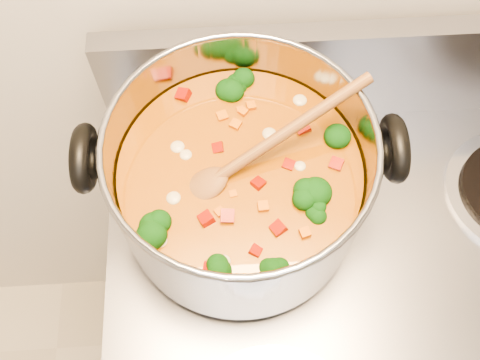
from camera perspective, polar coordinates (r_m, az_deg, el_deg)
The scene contains 3 objects.
stockpot at distance 0.62m, azimuth -0.01°, elevation -0.02°, with size 0.35×0.29×0.17m.
wooden_spoon at distance 0.58m, azimuth 0.63°, elevation 2.26°, with size 0.22×0.12×0.09m.
cooktop_crumbs at distance 0.67m, azimuth -12.72°, elevation -14.52°, with size 0.01×0.17×0.01m.
Camera 1 is at (-0.25, 1.02, 1.56)m, focal length 40.00 mm.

